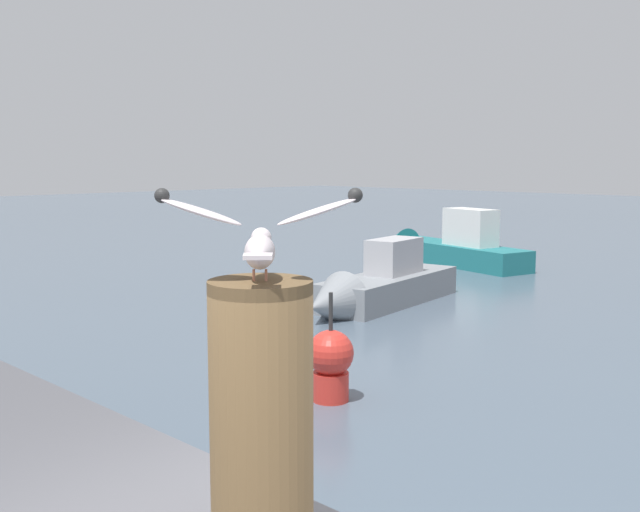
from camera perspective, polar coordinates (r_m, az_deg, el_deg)
mooring_post at (r=2.34m, az=-4.42°, el=-12.02°), size 0.31×0.31×0.84m
seagull at (r=2.22m, az=-4.55°, el=1.52°), size 0.48×0.50×0.27m
boat_grey at (r=14.98m, az=4.13°, el=-2.40°), size 1.88×4.74×1.51m
boat_teal at (r=21.71m, az=9.35°, el=0.68°), size 5.67×2.35×1.79m
channel_buoy at (r=9.20m, az=0.81°, el=-7.98°), size 0.56×0.56×1.33m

